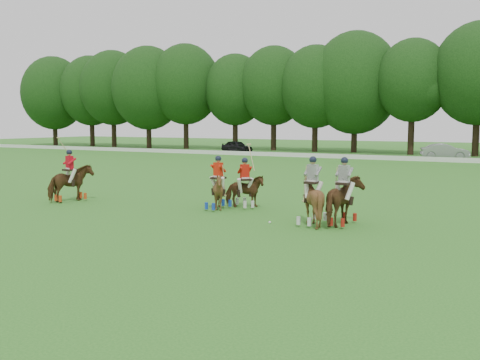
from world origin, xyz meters
The scene contains 11 objects.
ground centered at (0.00, 0.00, 0.00)m, with size 180.00×180.00×0.00m, color #276D1F.
tree_line centered at (0.26, 48.05, 8.23)m, with size 117.98×14.32×14.75m.
boundary_rail centered at (0.00, 38.00, 0.22)m, with size 120.00×0.10×0.44m, color white.
car_left centered at (-19.32, 42.50, 0.72)m, with size 1.71×4.24×1.44m, color black.
car_mid centered at (4.33, 42.50, 0.75)m, with size 1.59×4.57×1.51m, color #949498.
polo_red_a centered at (-6.67, 3.73, 0.87)m, with size 1.42×2.17×2.93m.
polo_red_b centered at (1.20, 5.98, 0.75)m, with size 1.83×1.84×2.68m.
polo_red_c centered at (0.48, 5.00, 0.81)m, with size 1.41×1.54×2.26m.
polo_stripe_a centered at (6.11, 4.18, 0.89)m, with size 1.28×2.08×2.42m.
polo_stripe_b centered at (5.09, 3.79, 0.89)m, with size 1.55×1.71×2.44m.
polo_ball centered at (3.68, 3.25, 0.04)m, with size 0.09×0.09×0.09m, color white.
Camera 1 is at (11.79, -13.92, 3.63)m, focal length 40.00 mm.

